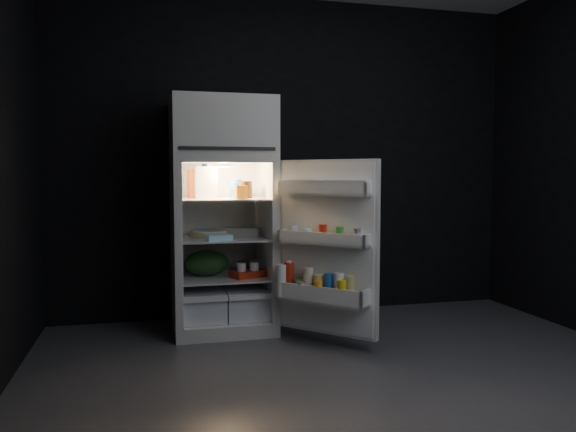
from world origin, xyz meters
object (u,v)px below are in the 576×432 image
object	(u,v)px
milk_jug	(205,182)
yogurt_tray	(249,274)
fridge_door	(325,251)
egg_carton	(241,232)
refrigerator	(222,207)

from	to	relation	value
milk_jug	yogurt_tray	bearing A→B (deg)	-32.40
fridge_door	egg_carton	xyz separation A→B (m)	(-0.49, 0.58, 0.08)
milk_jug	egg_carton	xyz separation A→B (m)	(0.27, -0.07, -0.38)
fridge_door	egg_carton	bearing A→B (deg)	130.30
egg_carton	yogurt_tray	bearing A→B (deg)	-39.29
fridge_door	yogurt_tray	size ratio (longest dim) A/B	4.53
milk_jug	yogurt_tray	world-z (taller)	milk_jug
milk_jug	egg_carton	world-z (taller)	milk_jug
egg_carton	refrigerator	bearing A→B (deg)	178.12
egg_carton	yogurt_tray	world-z (taller)	egg_carton
refrigerator	egg_carton	world-z (taller)	refrigerator
fridge_door	refrigerator	bearing A→B (deg)	134.28
egg_carton	yogurt_tray	xyz separation A→B (m)	(0.04, -0.09, -0.31)
fridge_door	yogurt_tray	xyz separation A→B (m)	(-0.45, 0.49, -0.23)
yogurt_tray	fridge_door	bearing A→B (deg)	-70.98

